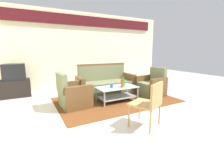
{
  "coord_description": "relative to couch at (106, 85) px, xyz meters",
  "views": [
    {
      "loc": [
        -2.21,
        -2.97,
        1.39
      ],
      "look_at": [
        -0.22,
        0.71,
        0.65
      ],
      "focal_mm": 25.53,
      "sensor_mm": 36.0,
      "label": 1
    }
  ],
  "objects": [
    {
      "name": "coffee_table",
      "position": [
        -0.03,
        -0.78,
        -0.04
      ],
      "size": [
        1.1,
        0.6,
        0.4
      ],
      "color": "silver",
      "rests_on": "rug"
    },
    {
      "name": "rug",
      "position": [
        0.02,
        -0.66,
        -0.31
      ],
      "size": [
        3.26,
        2.11,
        0.01
      ],
      "primitive_type": "cube",
      "color": "brown",
      "rests_on": "ground"
    },
    {
      "name": "armchair_left",
      "position": [
        -1.2,
        -0.63,
        -0.03
      ],
      "size": [
        0.74,
        0.8,
        0.85
      ],
      "rotation": [
        0.0,
        0.0,
        -1.51
      ],
      "color": "#6B704C",
      "rests_on": "rug"
    },
    {
      "name": "wicker_chair",
      "position": [
        -0.27,
        -2.35,
        0.18
      ],
      "size": [
        0.64,
        0.64,
        0.84
      ],
      "rotation": [
        0.0,
        0.0,
        0.43
      ],
      "color": "#AD844C",
      "rests_on": "ground"
    },
    {
      "name": "ground_plane",
      "position": [
        0.04,
        -1.47,
        -0.32
      ],
      "size": [
        14.0,
        14.0,
        0.0
      ],
      "primitive_type": "plane",
      "color": "beige"
    },
    {
      "name": "bottle_green",
      "position": [
        0.15,
        -0.81,
        0.21
      ],
      "size": [
        0.07,
        0.07,
        0.3
      ],
      "color": "#2D8C38",
      "rests_on": "coffee_table"
    },
    {
      "name": "television",
      "position": [
        -2.5,
        1.08,
        0.44
      ],
      "size": [
        0.61,
        0.46,
        0.48
      ],
      "rotation": [
        0.0,
        0.0,
        3.12
      ],
      "color": "black",
      "rests_on": "tv_stand"
    },
    {
      "name": "couch",
      "position": [
        0.0,
        0.0,
        0.0
      ],
      "size": [
        1.82,
        0.78,
        0.96
      ],
      "rotation": [
        0.0,
        0.0,
        3.12
      ],
      "color": "#6B704C",
      "rests_on": "rug"
    },
    {
      "name": "armchair_right",
      "position": [
        1.23,
        -0.76,
        -0.03
      ],
      "size": [
        0.74,
        0.8,
        0.85
      ],
      "rotation": [
        0.0,
        0.0,
        1.63
      ],
      "color": "#6B704C",
      "rests_on": "rug"
    },
    {
      "name": "wall_back",
      "position": [
        0.04,
        1.58,
        1.16
      ],
      "size": [
        6.52,
        0.19,
        2.8
      ],
      "color": "beige",
      "rests_on": "ground"
    },
    {
      "name": "bottle_brown",
      "position": [
        0.05,
        -0.91,
        0.2
      ],
      "size": [
        0.08,
        0.08,
        0.29
      ],
      "color": "brown",
      "rests_on": "coffee_table"
    },
    {
      "name": "tv_stand",
      "position": [
        -2.5,
        1.08,
        -0.06
      ],
      "size": [
        0.8,
        0.5,
        0.52
      ],
      "primitive_type": "cube",
      "color": "black",
      "rests_on": "ground"
    },
    {
      "name": "cup",
      "position": [
        -0.21,
        -0.79,
        0.14
      ],
      "size": [
        0.08,
        0.08,
        0.1
      ],
      "primitive_type": "cylinder",
      "color": "#2659A5",
      "rests_on": "coffee_table"
    }
  ]
}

